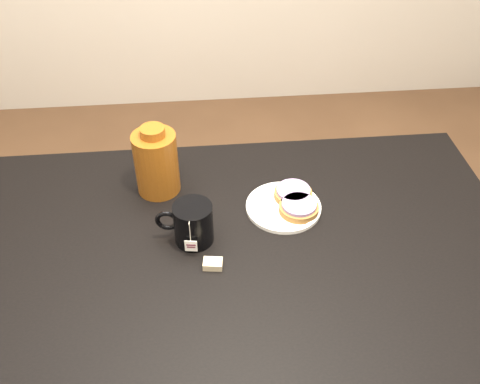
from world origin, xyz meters
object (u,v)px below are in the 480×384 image
(bagel_back, at_px, (293,193))
(teabag_pouch, at_px, (213,264))
(mug, at_px, (192,223))
(table, at_px, (240,274))
(plate, at_px, (283,206))
(bagel_package, at_px, (156,162))
(bagel_front, at_px, (299,207))

(bagel_back, distance_m, teabag_pouch, 0.32)
(teabag_pouch, bearing_deg, mug, 114.33)
(table, bearing_deg, teabag_pouch, -147.08)
(teabag_pouch, bearing_deg, plate, 43.50)
(plate, relative_size, teabag_pouch, 4.41)
(mug, bearing_deg, bagel_package, 122.29)
(bagel_back, bearing_deg, bagel_front, -84.87)
(bagel_front, xyz_separation_m, teabag_pouch, (-0.23, -0.16, -0.01))
(mug, distance_m, bagel_package, 0.23)
(mug, bearing_deg, bagel_front, 22.58)
(bagel_front, relative_size, teabag_pouch, 3.13)
(teabag_pouch, xyz_separation_m, bagel_package, (-0.13, 0.30, 0.08))
(plate, xyz_separation_m, bagel_package, (-0.33, 0.11, 0.08))
(table, xyz_separation_m, teabag_pouch, (-0.07, -0.04, 0.09))
(mug, bearing_deg, plate, 29.88)
(table, bearing_deg, bagel_package, 127.65)
(mug, height_order, teabag_pouch, mug)
(bagel_back, height_order, bagel_front, same)
(table, distance_m, plate, 0.21)
(table, distance_m, teabag_pouch, 0.12)
(plate, height_order, mug, mug)
(plate, height_order, bagel_package, bagel_package)
(table, relative_size, bagel_back, 10.75)
(plate, height_order, bagel_back, bagel_back)
(bagel_front, bearing_deg, teabag_pouch, -145.15)
(bagel_front, bearing_deg, bagel_package, 159.11)
(bagel_back, bearing_deg, table, -132.36)
(bagel_front, distance_m, mug, 0.29)
(table, relative_size, plate, 7.06)
(table, relative_size, bagel_front, 9.95)
(bagel_front, bearing_deg, mug, -166.41)
(table, bearing_deg, mug, 154.74)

